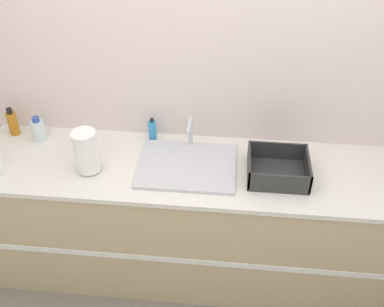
% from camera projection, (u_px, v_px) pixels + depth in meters
% --- Properties ---
extents(ground_plane, '(12.00, 12.00, 0.00)m').
position_uv_depth(ground_plane, '(191.00, 304.00, 2.85)').
color(ground_plane, slate).
extents(wall_back, '(4.95, 0.06, 2.60)m').
position_uv_depth(wall_back, '(202.00, 73.00, 2.56)').
color(wall_back, silver).
rests_on(wall_back, ground_plane).
extents(counter_cabinet, '(2.57, 0.64, 0.88)m').
position_uv_depth(counter_cabinet, '(196.00, 221.00, 2.82)').
color(counter_cabinet, tan).
rests_on(counter_cabinet, ground_plane).
extents(sink, '(0.55, 0.43, 0.21)m').
position_uv_depth(sink, '(187.00, 164.00, 2.55)').
color(sink, silver).
rests_on(sink, counter_cabinet).
extents(paper_towel_roll, '(0.13, 0.13, 0.26)m').
position_uv_depth(paper_towel_roll, '(86.00, 152.00, 2.45)').
color(paper_towel_roll, '#4C4C51').
rests_on(paper_towel_roll, counter_cabinet).
extents(dish_rack, '(0.33, 0.30, 0.12)m').
position_uv_depth(dish_rack, '(278.00, 170.00, 2.47)').
color(dish_rack, '#2D2D2D').
rests_on(dish_rack, counter_cabinet).
extents(bottle_clear, '(0.08, 0.08, 0.16)m').
position_uv_depth(bottle_clear, '(38.00, 129.00, 2.73)').
color(bottle_clear, silver).
rests_on(bottle_clear, counter_cabinet).
extents(bottle_amber, '(0.06, 0.06, 0.18)m').
position_uv_depth(bottle_amber, '(13.00, 123.00, 2.77)').
color(bottle_amber, '#B26B19').
rests_on(bottle_amber, counter_cabinet).
extents(soap_dispenser, '(0.05, 0.05, 0.15)m').
position_uv_depth(soap_dispenser, '(152.00, 130.00, 2.73)').
color(soap_dispenser, '#338CCC').
rests_on(soap_dispenser, counter_cabinet).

